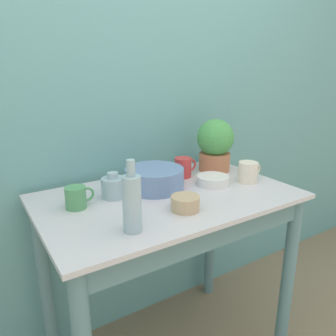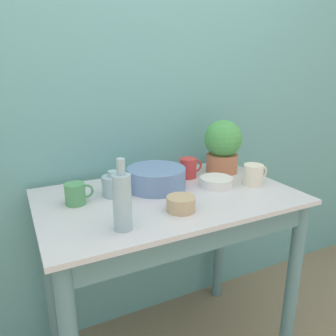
{
  "view_description": "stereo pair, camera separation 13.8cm",
  "coord_description": "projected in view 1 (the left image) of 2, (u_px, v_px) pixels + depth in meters",
  "views": [
    {
      "loc": [
        -0.71,
        -0.78,
        1.41
      ],
      "look_at": [
        0.0,
        0.34,
        1.01
      ],
      "focal_mm": 35.0,
      "sensor_mm": 36.0,
      "label": 1
    },
    {
      "loc": [
        -0.59,
        -0.84,
        1.41
      ],
      "look_at": [
        0.0,
        0.34,
        1.01
      ],
      "focal_mm": 35.0,
      "sensor_mm": 36.0,
      "label": 2
    }
  ],
  "objects": [
    {
      "name": "bowl_small_tan",
      "position": [
        185.0,
        203.0,
        1.25
      ],
      "size": [
        0.11,
        0.11,
        0.06
      ],
      "color": "tan",
      "rests_on": "counter_table"
    },
    {
      "name": "bottle_tall",
      "position": [
        132.0,
        202.0,
        1.07
      ],
      "size": [
        0.06,
        0.06,
        0.25
      ],
      "color": "#93B2BC",
      "rests_on": "counter_table"
    },
    {
      "name": "bowl_small_enamel_white",
      "position": [
        213.0,
        180.0,
        1.53
      ],
      "size": [
        0.15,
        0.15,
        0.04
      ],
      "color": "silver",
      "rests_on": "counter_table"
    },
    {
      "name": "mug_green",
      "position": [
        76.0,
        197.0,
        1.27
      ],
      "size": [
        0.12,
        0.08,
        0.09
      ],
      "color": "#4C935B",
      "rests_on": "counter_table"
    },
    {
      "name": "mug_red",
      "position": [
        183.0,
        167.0,
        1.63
      ],
      "size": [
        0.12,
        0.08,
        0.1
      ],
      "color": "#C63838",
      "rests_on": "counter_table"
    },
    {
      "name": "wall_back",
      "position": [
        126.0,
        112.0,
        1.64
      ],
      "size": [
        6.0,
        0.05,
        2.4
      ],
      "color": "#609E9E",
      "rests_on": "ground_plane"
    },
    {
      "name": "mug_cream",
      "position": [
        248.0,
        172.0,
        1.56
      ],
      "size": [
        0.13,
        0.09,
        0.1
      ],
      "color": "beige",
      "rests_on": "counter_table"
    },
    {
      "name": "bottle_short",
      "position": [
        113.0,
        187.0,
        1.37
      ],
      "size": [
        0.1,
        0.1,
        0.11
      ],
      "color": "#93B2BC",
      "rests_on": "counter_table"
    },
    {
      "name": "potted_plant",
      "position": [
        215.0,
        144.0,
        1.71
      ],
      "size": [
        0.19,
        0.19,
        0.27
      ],
      "color": "#B7704C",
      "rests_on": "counter_table"
    },
    {
      "name": "counter_table",
      "position": [
        171.0,
        238.0,
        1.46
      ],
      "size": [
        1.09,
        0.68,
        0.89
      ],
      "color": "slate",
      "rests_on": "ground_plane"
    },
    {
      "name": "bowl_wash_large",
      "position": [
        154.0,
        179.0,
        1.47
      ],
      "size": [
        0.26,
        0.26,
        0.1
      ],
      "color": "#6684B2",
      "rests_on": "counter_table"
    }
  ]
}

